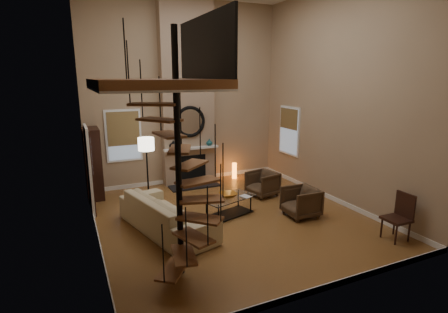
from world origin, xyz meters
name	(u,v)px	position (x,y,z in m)	size (l,w,h in m)	color
ground	(231,217)	(0.00, 0.00, -0.01)	(6.00, 6.50, 0.01)	#9D6932
back_wall	(185,94)	(0.00, 3.25, 2.75)	(6.00, 0.02, 5.50)	tan
front_wall	(334,116)	(0.00, -3.25, 2.75)	(6.00, 0.02, 5.50)	tan
left_wall	(86,105)	(-3.00, 0.00, 2.75)	(0.02, 6.50, 5.50)	tan
right_wall	(337,97)	(3.00, 0.00, 2.75)	(0.02, 6.50, 5.50)	tan
baseboard_back	(187,179)	(0.00, 3.24, 0.06)	(6.00, 0.02, 0.12)	white
baseboard_front	(321,289)	(0.00, -3.24, 0.06)	(6.00, 0.02, 0.12)	white
baseboard_left	(98,238)	(-2.99, 0.00, 0.06)	(0.02, 6.50, 0.12)	white
baseboard_right	(330,197)	(2.99, 0.00, 0.06)	(0.02, 6.50, 0.12)	white
chimney_breast	(187,94)	(0.00, 3.06, 2.75)	(1.60, 0.38, 5.50)	#977B62
hearth	(195,186)	(0.00, 2.57, 0.02)	(1.50, 0.60, 0.04)	black
firebox	(191,167)	(0.00, 2.86, 0.55)	(0.95, 0.02, 0.72)	black
mantel	(191,148)	(0.00, 2.78, 1.15)	(1.70, 0.18, 0.06)	white
mirror_frame	(190,122)	(0.00, 2.84, 1.95)	(0.94, 0.94, 0.10)	black
mirror_disc	(190,122)	(0.00, 2.85, 1.95)	(0.80, 0.80, 0.01)	white
vase_left	(173,145)	(-0.55, 2.82, 1.30)	(0.24, 0.24, 0.25)	black
vase_right	(209,142)	(0.60, 2.82, 1.28)	(0.20, 0.20, 0.21)	#174C51
window_back	(124,135)	(-1.90, 3.22, 1.62)	(1.02, 0.06, 1.52)	white
window_right	(289,130)	(2.97, 2.00, 1.63)	(0.06, 1.02, 1.52)	white
entry_door	(90,170)	(-2.95, 1.80, 1.05)	(0.10, 1.05, 2.16)	white
loft	(160,79)	(-2.04, -1.80, 3.24)	(1.70, 2.20, 1.09)	brown
spiral_stair	(179,172)	(-1.78, -1.79, 1.78)	(1.47, 1.47, 4.06)	black
hutch	(93,164)	(-2.81, 2.82, 0.95)	(0.41, 0.88, 1.96)	black
sofa	(166,213)	(-1.60, -0.08, 0.40)	(2.62, 1.03, 0.77)	#CAB98C
armchair_near	(264,183)	(1.53, 1.03, 0.35)	(0.73, 0.75, 0.68)	#463220
armchair_far	(303,201)	(1.62, -0.62, 0.35)	(0.74, 0.77, 0.70)	#463220
coffee_table	(229,204)	(0.01, 0.14, 0.28)	(1.41, 0.99, 0.47)	silver
bowl	(228,195)	(0.01, 0.19, 0.50)	(0.42, 0.42, 0.10)	orange
book	(245,197)	(0.36, -0.01, 0.46)	(0.20, 0.26, 0.03)	gray
floor_lamp	(146,149)	(-1.53, 1.96, 1.41)	(0.42, 0.42, 1.73)	black
accent_lamp	(234,171)	(1.49, 2.86, 0.25)	(0.15, 0.15, 0.53)	orange
side_chair	(400,215)	(2.65, -2.43, 0.53)	(0.48, 0.48, 0.99)	black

